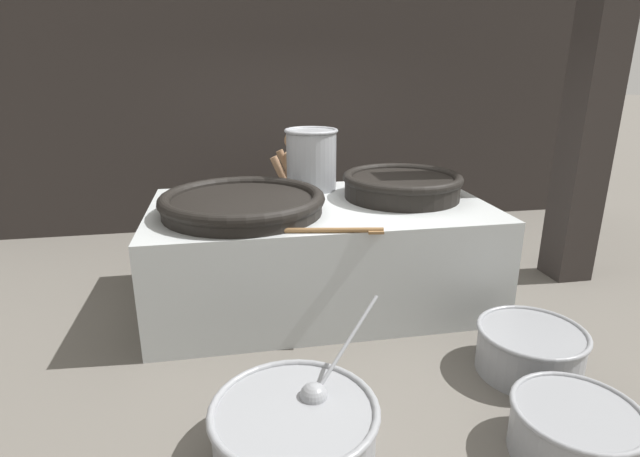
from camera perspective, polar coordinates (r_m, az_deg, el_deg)
name	(u,v)px	position (r m, az deg, el deg)	size (l,w,h in m)	color
ground_plane	(320,297)	(4.98, 0.00, -7.89)	(60.00, 60.00, 0.00)	#666059
back_wall	(285,87)	(7.01, -3.99, 15.78)	(8.47, 0.24, 3.80)	#2D2826
support_pillar	(593,96)	(5.71, 28.73, 13.12)	(0.39, 0.39, 3.80)	#2D2826
hearth_platform	(320,252)	(4.79, 0.00, -2.73)	(3.10, 1.76, 0.96)	#B2B7B7
giant_wok_near	(243,202)	(4.38, -8.84, 2.95)	(1.43, 1.43, 0.18)	black
giant_wok_far	(402,185)	(4.91, 9.35, 4.98)	(1.15, 1.15, 0.24)	black
stock_pot	(311,159)	(5.14, -1.00, 8.00)	(0.54, 0.54, 0.62)	gray
stirring_paddle	(298,230)	(3.84, -2.52, -0.23)	(1.43, 0.31, 0.04)	brown
cook	(293,189)	(5.87, -3.08, 4.47)	(0.42, 0.59, 1.47)	#8C6647
prep_bowl_vegetables	(295,427)	(3.14, -2.90, -21.69)	(1.14, 1.00, 0.75)	gray
prep_bowl_meat	(574,430)	(3.44, 27.05, -19.78)	(0.74, 0.74, 0.33)	gray
prep_bowl_extra	(530,348)	(4.10, 22.87, -12.52)	(0.79, 0.79, 0.36)	gray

